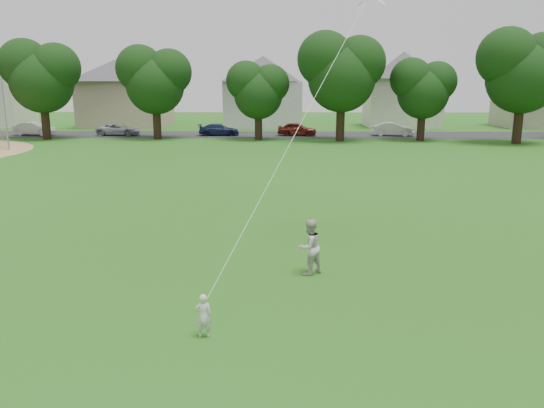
{
  "coord_description": "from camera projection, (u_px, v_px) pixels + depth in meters",
  "views": [
    {
      "loc": [
        2.03,
        -10.52,
        5.23
      ],
      "look_at": [
        1.82,
        2.0,
        2.3
      ],
      "focal_mm": 35.0,
      "sensor_mm": 36.0,
      "label": 1
    }
  ],
  "objects": [
    {
      "name": "ground",
      "position": [
        186.0,
        328.0,
        11.47
      ],
      "size": [
        160.0,
        160.0,
        0.0
      ],
      "primitive_type": "plane",
      "color": "#2C5E15",
      "rests_on": "ground"
    },
    {
      "name": "street",
      "position": [
        260.0,
        135.0,
        52.36
      ],
      "size": [
        90.0,
        7.0,
        0.01
      ],
      "primitive_type": "cube",
      "color": "#2D2D30",
      "rests_on": "ground"
    },
    {
      "name": "toddler",
      "position": [
        203.0,
        316.0,
        10.97
      ],
      "size": [
        0.37,
        0.26,
        0.95
      ],
      "primitive_type": "imported",
      "rotation": [
        0.0,
        0.0,
        3.23
      ],
      "color": "silver",
      "rests_on": "ground"
    },
    {
      "name": "older_boy",
      "position": [
        309.0,
        247.0,
        14.51
      ],
      "size": [
        0.96,
        0.94,
        1.56
      ],
      "primitive_type": "imported",
      "rotation": [
        0.0,
        0.0,
        3.82
      ],
      "color": "beige",
      "rests_on": "ground"
    },
    {
      "name": "kite",
      "position": [
        303.0,
        120.0,
        13.32
      ],
      "size": [
        2.7,
        3.98,
        10.66
      ],
      "color": "white",
      "rests_on": "ground"
    },
    {
      "name": "tree_row",
      "position": [
        324.0,
        72.0,
        45.42
      ],
      "size": [
        81.55,
        8.92,
        10.12
      ],
      "color": "black",
      "rests_on": "ground"
    },
    {
      "name": "parked_cars",
      "position": [
        176.0,
        129.0,
        51.38
      ],
      "size": [
        45.66,
        1.96,
        1.29
      ],
      "color": "black",
      "rests_on": "ground"
    },
    {
      "name": "house_row",
      "position": [
        257.0,
        82.0,
        60.96
      ],
      "size": [
        76.6,
        13.95,
        10.57
      ],
      "color": "silver",
      "rests_on": "ground"
    }
  ]
}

